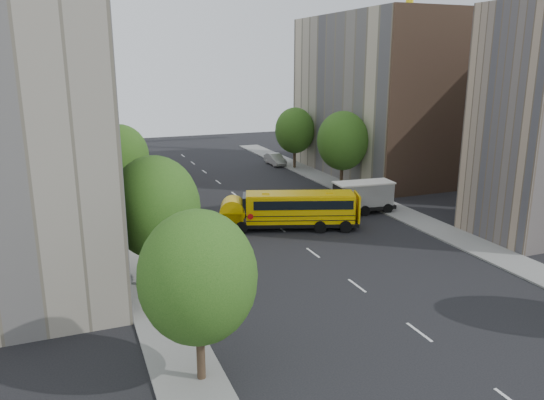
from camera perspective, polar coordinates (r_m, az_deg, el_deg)
ground at (r=38.93m, az=3.14°, el=-4.74°), size 120.00×120.00×0.00m
sidewalk_left at (r=40.60m, az=-14.89°, el=-4.31°), size 3.00×80.00×0.12m
sidewalk_right at (r=48.58m, az=13.07°, el=-1.06°), size 3.00×80.00×0.12m
lane_markings at (r=47.76m, az=-1.86°, el=-1.01°), size 0.15×64.00×0.01m
building_left_cream at (r=39.48m, az=-25.55°, el=9.01°), size 10.00×26.00×20.00m
building_left_redbrick at (r=61.68m, az=-24.03°, el=7.47°), size 10.00×15.00×13.00m
building_left_near at (r=29.25m, az=-26.38°, el=4.41°), size 10.00×7.00×17.00m
building_right_far at (r=63.05m, az=10.72°, el=10.89°), size 10.00×22.00×18.00m
building_right_sidewall at (r=54.07m, az=16.98°, el=9.91°), size 10.10×0.30×18.00m
street_tree_0 at (r=21.48m, az=-7.98°, el=-8.24°), size 4.80×4.80×7.41m
street_tree_1 at (r=30.70m, az=-12.47°, el=-0.76°), size 5.12×5.12×7.90m
street_tree_2 at (r=48.19m, az=-16.01°, el=4.45°), size 4.99×4.99×7.71m
street_tree_4 at (r=54.76m, az=7.61°, el=6.33°), size 5.25×5.25×8.10m
street_tree_5 at (r=65.45m, az=2.47°, el=7.48°), size 4.86×4.86×7.51m
school_bus at (r=41.94m, az=1.92°, el=-0.91°), size 10.74×5.78×2.98m
safari_truck at (r=46.93m, az=9.30°, el=0.35°), size 6.62×2.90×2.76m
parked_car_0 at (r=30.01m, az=-6.95°, el=-9.49°), size 2.08×4.34×1.43m
parked_car_1 at (r=43.61m, az=-12.98°, el=-2.07°), size 1.53×3.93×1.28m
parked_car_2 at (r=54.01m, az=-14.79°, el=1.22°), size 2.71×5.73×1.58m
parked_car_5 at (r=68.22m, az=0.34°, el=4.41°), size 1.59×4.39×1.44m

